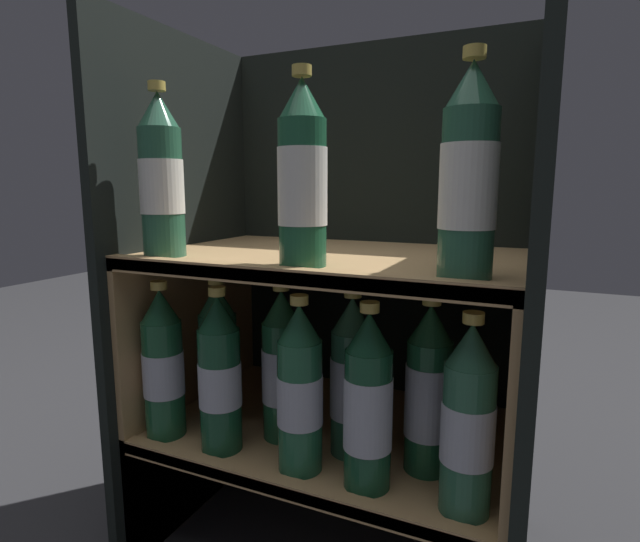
{
  "coord_description": "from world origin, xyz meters",
  "views": [
    {
      "loc": [
        0.33,
        -0.58,
        0.67
      ],
      "look_at": [
        0.0,
        0.14,
        0.54
      ],
      "focal_mm": 28.0,
      "sensor_mm": 36.0,
      "label": 1
    }
  ],
  "objects_px": {
    "bottle_upper_front_2": "(469,177)",
    "bottle_lower_back_2": "(352,380)",
    "bottle_upper_front_1": "(302,178)",
    "bottle_lower_front_1": "(220,376)",
    "bottle_upper_front_0": "(161,179)",
    "bottle_lower_back_1": "(282,368)",
    "bottle_lower_front_2": "(300,391)",
    "bottle_lower_front_3": "(368,405)",
    "bottle_lower_front_4": "(468,423)",
    "bottle_lower_front_0": "(163,366)",
    "bottle_lower_back_3": "(428,393)",
    "bottle_lower_back_0": "(218,357)"
  },
  "relations": [
    {
      "from": "bottle_upper_front_2",
      "to": "bottle_lower_back_2",
      "type": "relative_size",
      "value": 1.0
    },
    {
      "from": "bottle_upper_front_1",
      "to": "bottle_lower_front_1",
      "type": "distance_m",
      "value": 0.35
    },
    {
      "from": "bottle_upper_front_0",
      "to": "bottle_lower_back_1",
      "type": "distance_m",
      "value": 0.37
    },
    {
      "from": "bottle_upper_front_0",
      "to": "bottle_lower_front_2",
      "type": "relative_size",
      "value": 1.0
    },
    {
      "from": "bottle_lower_front_3",
      "to": "bottle_lower_front_4",
      "type": "height_order",
      "value": "same"
    },
    {
      "from": "bottle_upper_front_2",
      "to": "bottle_lower_front_0",
      "type": "distance_m",
      "value": 0.59
    },
    {
      "from": "bottle_lower_front_0",
      "to": "bottle_lower_back_2",
      "type": "relative_size",
      "value": 1.0
    },
    {
      "from": "bottle_upper_front_1",
      "to": "bottle_lower_back_3",
      "type": "height_order",
      "value": "bottle_upper_front_1"
    },
    {
      "from": "bottle_upper_front_0",
      "to": "bottle_upper_front_2",
      "type": "distance_m",
      "value": 0.48
    },
    {
      "from": "bottle_upper_front_2",
      "to": "bottle_lower_back_1",
      "type": "height_order",
      "value": "bottle_upper_front_2"
    },
    {
      "from": "bottle_lower_front_0",
      "to": "bottle_lower_back_2",
      "type": "height_order",
      "value": "same"
    },
    {
      "from": "bottle_upper_front_2",
      "to": "bottle_lower_back_1",
      "type": "bearing_deg",
      "value": 165.63
    },
    {
      "from": "bottle_lower_back_0",
      "to": "bottle_upper_front_2",
      "type": "bearing_deg",
      "value": -10.14
    },
    {
      "from": "bottle_lower_front_0",
      "to": "bottle_lower_front_2",
      "type": "relative_size",
      "value": 1.0
    },
    {
      "from": "bottle_lower_front_4",
      "to": "bottle_lower_front_3",
      "type": "bearing_deg",
      "value": 180.0
    },
    {
      "from": "bottle_lower_front_2",
      "to": "bottle_lower_back_2",
      "type": "xyz_separation_m",
      "value": [
        0.05,
        0.08,
        -0.0
      ]
    },
    {
      "from": "bottle_upper_front_1",
      "to": "bottle_lower_front_0",
      "type": "bearing_deg",
      "value": 180.0
    },
    {
      "from": "bottle_lower_back_1",
      "to": "bottle_upper_front_1",
      "type": "bearing_deg",
      "value": -44.55
    },
    {
      "from": "bottle_lower_back_1",
      "to": "bottle_lower_back_3",
      "type": "relative_size",
      "value": 1.0
    },
    {
      "from": "bottle_upper_front_1",
      "to": "bottle_lower_front_3",
      "type": "height_order",
      "value": "bottle_upper_front_1"
    },
    {
      "from": "bottle_lower_front_2",
      "to": "bottle_lower_front_3",
      "type": "xyz_separation_m",
      "value": [
        0.11,
        0.0,
        -0.0
      ]
    },
    {
      "from": "bottle_lower_front_0",
      "to": "bottle_lower_front_4",
      "type": "xyz_separation_m",
      "value": [
        0.51,
        -0.0,
        -0.0
      ]
    },
    {
      "from": "bottle_lower_front_2",
      "to": "bottle_upper_front_1",
      "type": "bearing_deg",
      "value": 0.0
    },
    {
      "from": "bottle_upper_front_1",
      "to": "bottle_lower_front_2",
      "type": "distance_m",
      "value": 0.32
    },
    {
      "from": "bottle_lower_back_2",
      "to": "bottle_lower_front_1",
      "type": "bearing_deg",
      "value": -158.69
    },
    {
      "from": "bottle_upper_front_2",
      "to": "bottle_lower_front_4",
      "type": "distance_m",
      "value": 0.32
    },
    {
      "from": "bottle_lower_back_1",
      "to": "bottle_lower_back_2",
      "type": "xyz_separation_m",
      "value": [
        0.13,
        0.0,
        -0.0
      ]
    },
    {
      "from": "bottle_upper_front_0",
      "to": "bottle_lower_back_0",
      "type": "bearing_deg",
      "value": 62.14
    },
    {
      "from": "bottle_upper_front_2",
      "to": "bottle_lower_back_2",
      "type": "bearing_deg",
      "value": 156.27
    },
    {
      "from": "bottle_lower_front_1",
      "to": "bottle_lower_front_4",
      "type": "distance_m",
      "value": 0.39
    },
    {
      "from": "bottle_lower_back_2",
      "to": "bottle_lower_front_4",
      "type": "bearing_deg",
      "value": -22.13
    },
    {
      "from": "bottle_lower_front_1",
      "to": "bottle_lower_front_4",
      "type": "xyz_separation_m",
      "value": [
        0.39,
        -0.0,
        -0.0
      ]
    },
    {
      "from": "bottle_lower_front_4",
      "to": "bottle_lower_back_3",
      "type": "height_order",
      "value": "same"
    },
    {
      "from": "bottle_upper_front_1",
      "to": "bottle_lower_back_0",
      "type": "height_order",
      "value": "bottle_upper_front_1"
    },
    {
      "from": "bottle_upper_front_2",
      "to": "bottle_lower_back_0",
      "type": "bearing_deg",
      "value": 169.86
    },
    {
      "from": "bottle_upper_front_2",
      "to": "bottle_lower_front_4",
      "type": "relative_size",
      "value": 1.0
    },
    {
      "from": "bottle_lower_front_1",
      "to": "bottle_lower_front_0",
      "type": "bearing_deg",
      "value": 180.0
    },
    {
      "from": "bottle_lower_front_2",
      "to": "bottle_lower_back_3",
      "type": "distance_m",
      "value": 0.19
    },
    {
      "from": "bottle_upper_front_0",
      "to": "bottle_lower_front_3",
      "type": "distance_m",
      "value": 0.48
    },
    {
      "from": "bottle_lower_front_1",
      "to": "bottle_lower_front_3",
      "type": "distance_m",
      "value": 0.25
    },
    {
      "from": "bottle_lower_front_1",
      "to": "bottle_lower_front_3",
      "type": "xyz_separation_m",
      "value": [
        0.25,
        0.0,
        -0.0
      ]
    },
    {
      "from": "bottle_upper_front_0",
      "to": "bottle_lower_back_1",
      "type": "relative_size",
      "value": 1.0
    },
    {
      "from": "bottle_upper_front_0",
      "to": "bottle_lower_front_0",
      "type": "relative_size",
      "value": 1.0
    },
    {
      "from": "bottle_upper_front_1",
      "to": "bottle_lower_front_2",
      "type": "height_order",
      "value": "bottle_upper_front_1"
    },
    {
      "from": "bottle_upper_front_2",
      "to": "bottle_lower_back_0",
      "type": "distance_m",
      "value": 0.55
    },
    {
      "from": "bottle_upper_front_2",
      "to": "bottle_lower_front_2",
      "type": "bearing_deg",
      "value": 180.0
    },
    {
      "from": "bottle_upper_front_2",
      "to": "bottle_lower_front_4",
      "type": "height_order",
      "value": "bottle_upper_front_2"
    },
    {
      "from": "bottle_upper_front_1",
      "to": "bottle_lower_back_2",
      "type": "bearing_deg",
      "value": 58.48
    },
    {
      "from": "bottle_upper_front_1",
      "to": "bottle_lower_front_0",
      "type": "height_order",
      "value": "bottle_upper_front_1"
    },
    {
      "from": "bottle_upper_front_2",
      "to": "bottle_lower_back_0",
      "type": "height_order",
      "value": "bottle_upper_front_2"
    }
  ]
}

